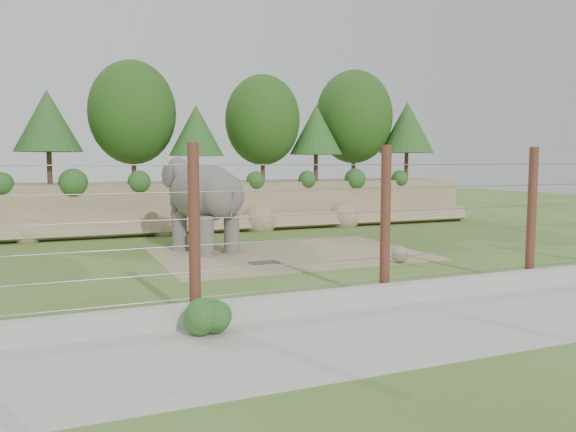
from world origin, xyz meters
name	(u,v)px	position (x,y,z in m)	size (l,w,h in m)	color
ground	(311,269)	(0.00, 0.00, 0.00)	(90.00, 90.00, 0.00)	#486826
back_embankment	(222,155)	(0.59, 12.68, 3.97)	(30.00, 5.52, 8.77)	#837154
dirt_patch	(290,254)	(0.50, 3.00, 0.01)	(10.00, 7.00, 0.02)	#8F7B5B
drain_grate	(264,263)	(-1.12, 1.53, 0.04)	(1.00, 0.60, 0.03)	#262628
elephant	(205,206)	(-2.37, 4.85, 1.82)	(1.93, 4.51, 3.65)	#68615D
stone_ball	(400,254)	(3.31, -0.30, 0.32)	(0.60, 0.60, 0.60)	gray
retaining_wall	(395,294)	(0.00, -5.00, 0.25)	(26.00, 0.35, 0.50)	#A19F96
walkway	(446,324)	(0.00, -7.00, 0.01)	(26.00, 4.00, 0.01)	#A19F96
barrier_fence	(385,223)	(0.00, -4.50, 2.00)	(20.26, 0.26, 4.00)	#552919
walkway_shrub	(208,318)	(-5.05, -5.80, 0.38)	(0.74, 0.74, 0.74)	#24561D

